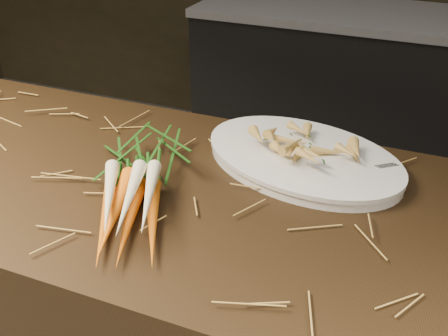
# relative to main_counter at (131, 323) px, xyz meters

# --- Properties ---
(main_counter) EXTENTS (2.40, 0.70, 0.90)m
(main_counter) POSITION_rel_main_counter_xyz_m (0.00, 0.00, 0.00)
(main_counter) COLOR black
(main_counter) RESTS_ON ground
(back_counter) EXTENTS (1.82, 0.62, 0.84)m
(back_counter) POSITION_rel_main_counter_xyz_m (0.30, 1.88, -0.03)
(back_counter) COLOR black
(back_counter) RESTS_ON ground
(straw_bedding) EXTENTS (1.40, 0.60, 0.02)m
(straw_bedding) POSITION_rel_main_counter_xyz_m (0.00, 0.00, 0.46)
(straw_bedding) COLOR #A4842E
(straw_bedding) RESTS_ON main_counter
(root_veg_bunch) EXTENTS (0.33, 0.50, 0.09)m
(root_veg_bunch) POSITION_rel_main_counter_xyz_m (0.08, -0.04, 0.49)
(root_veg_bunch) COLOR #BF5F10
(root_veg_bunch) RESTS_ON main_counter
(serving_platter) EXTENTS (0.54, 0.44, 0.02)m
(serving_platter) POSITION_rel_main_counter_xyz_m (0.37, 0.19, 0.46)
(serving_platter) COLOR white
(serving_platter) RESTS_ON main_counter
(roasted_veg_heap) EXTENTS (0.27, 0.23, 0.05)m
(roasted_veg_heap) POSITION_rel_main_counter_xyz_m (0.37, 0.19, 0.50)
(roasted_veg_heap) COLOR gold
(roasted_veg_heap) RESTS_ON serving_platter
(serving_fork) EXTENTS (0.14, 0.12, 0.00)m
(serving_fork) POSITION_rel_main_counter_xyz_m (0.52, 0.12, 0.48)
(serving_fork) COLOR silver
(serving_fork) RESTS_ON serving_platter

